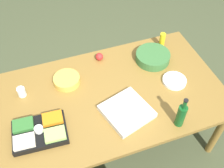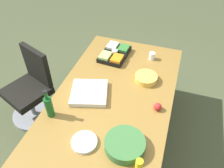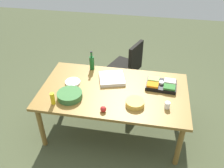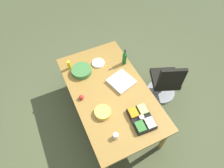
% 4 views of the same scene
% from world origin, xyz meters
% --- Properties ---
extents(ground_plane, '(10.00, 10.00, 0.00)m').
position_xyz_m(ground_plane, '(0.00, 0.00, 0.00)').
color(ground_plane, '#464D31').
extents(conference_table, '(2.05, 1.17, 0.75)m').
position_xyz_m(conference_table, '(0.00, 0.00, 0.68)').
color(conference_table, olive).
rests_on(conference_table, ground).
extents(office_chair, '(0.62, 0.62, 0.96)m').
position_xyz_m(office_chair, '(0.05, 1.10, 0.38)').
color(office_chair, gray).
rests_on(office_chair, ground).
extents(pizza_box, '(0.45, 0.45, 0.05)m').
position_xyz_m(pizza_box, '(-0.07, 0.24, 0.77)').
color(pizza_box, silver).
rests_on(pizza_box, conference_table).
extents(salad_bowl, '(0.43, 0.43, 0.09)m').
position_xyz_m(salad_bowl, '(-0.55, -0.27, 0.79)').
color(salad_bowl, '#396C35').
rests_on(salad_bowl, conference_table).
extents(paper_cup, '(0.09, 0.09, 0.09)m').
position_xyz_m(paper_cup, '(0.73, -0.25, 0.79)').
color(paper_cup, white).
rests_on(paper_cup, conference_table).
extents(apple_red, '(0.09, 0.09, 0.08)m').
position_xyz_m(apple_red, '(-0.05, -0.45, 0.79)').
color(apple_red, red).
rests_on(apple_red, conference_table).
extents(veggie_tray, '(0.44, 0.33, 0.09)m').
position_xyz_m(veggie_tray, '(0.65, 0.20, 0.79)').
color(veggie_tray, black).
rests_on(veggie_tray, conference_table).
extents(chip_bowl, '(0.29, 0.29, 0.07)m').
position_xyz_m(chip_bowl, '(0.32, -0.26, 0.78)').
color(chip_bowl, gold).
rests_on(chip_bowl, conference_table).
extents(paper_plate_stack, '(0.25, 0.25, 0.03)m').
position_xyz_m(paper_plate_stack, '(-0.62, 0.06, 0.76)').
color(paper_plate_stack, white).
rests_on(paper_plate_stack, conference_table).
extents(wine_bottle, '(0.09, 0.09, 0.31)m').
position_xyz_m(wine_bottle, '(-0.43, 0.48, 0.87)').
color(wine_bottle, '#12511E').
rests_on(wine_bottle, conference_table).
extents(mustard_bottle, '(0.06, 0.06, 0.17)m').
position_xyz_m(mustard_bottle, '(-0.72, -0.42, 0.83)').
color(mustard_bottle, yellow).
rests_on(mustard_bottle, conference_table).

